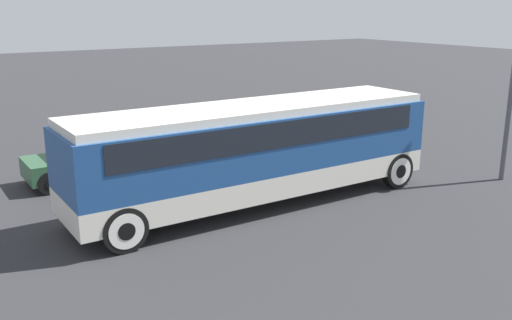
# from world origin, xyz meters

# --- Properties ---
(ground_plane) EXTENTS (120.00, 120.00, 0.00)m
(ground_plane) POSITION_xyz_m (0.00, 0.00, 0.00)
(ground_plane) COLOR #2D2D30
(tour_bus) EXTENTS (10.85, 2.62, 2.89)m
(tour_bus) POSITION_xyz_m (0.10, 0.00, 1.76)
(tour_bus) COLOR silver
(tour_bus) RESTS_ON ground_plane
(parked_car_near) EXTENTS (4.12, 1.91, 1.36)m
(parked_car_near) POSITION_xyz_m (0.90, 8.09, 0.68)
(parked_car_near) COLOR maroon
(parked_car_near) RESTS_ON ground_plane
(parked_car_mid) EXTENTS (4.41, 1.83, 1.34)m
(parked_car_mid) POSITION_xyz_m (-3.13, 4.89, 0.69)
(parked_car_mid) COLOR #2D5638
(parked_car_mid) RESTS_ON ground_plane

